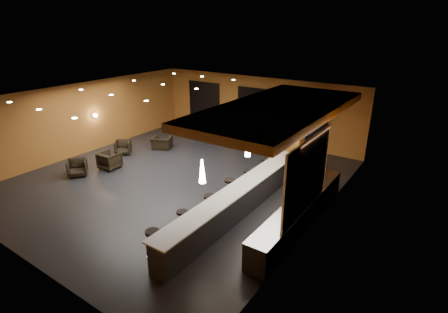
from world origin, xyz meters
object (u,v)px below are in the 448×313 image
Objects in this scene: bar_stool_0 at (153,240)px; bar_stool_2 at (210,203)px; staff_b at (309,169)px; pendant_2 at (281,129)px; armchair_b at (110,160)px; column at (296,133)px; bar_stool_3 at (230,187)px; armchair_a at (77,168)px; bar_counter at (239,201)px; prep_counter at (300,214)px; pendant_1 at (248,146)px; pendant_0 at (202,171)px; bar_stool_5 at (265,165)px; staff_c at (310,174)px; bar_stool_1 at (182,219)px; bar_stool_4 at (248,177)px; armchair_c at (123,147)px; armchair_d at (162,143)px; staff_a at (303,170)px.

bar_stool_2 is at bearing 88.70° from bar_stool_0.
staff_b is 6.95m from bar_stool_0.
armchair_b is at bearing -157.66° from pendant_2.
column is 4.14× the size of bar_stool_3.
bar_counter is at bearing -41.42° from armchair_a.
pendant_1 reaches higher than prep_counter.
prep_counter is 4.72m from bar_stool_0.
bar_stool_5 is (-0.80, 5.38, -1.86)m from pendant_0.
armchair_b is at bearing 17.95° from armchair_a.
armchair_b reaches higher than armchair_a.
bar_stool_3 is (-2.82, 0.18, 0.11)m from prep_counter.
bar_counter is at bearing -102.91° from staff_c.
staff_c is 1.99× the size of armchair_a.
column reaches higher than pendant_0.
bar_stool_0 is 1.15× the size of bar_stool_1.
bar_stool_3 is (-0.82, 2.68, -1.81)m from pendant_0.
armchair_a is 1.04× the size of bar_stool_4.
bar_stool_4 is at bearing 153.02° from prep_counter.
pendant_1 reaches higher than armchair_b.
prep_counter is 3.73m from pendant_2.
bar_stool_2 is at bearing -58.24° from armchair_c.
bar_stool_5 reaches higher than bar_stool_4.
armchair_b is (-6.97, -0.37, -1.97)m from pendant_1.
column is (-2.00, 4.10, 1.32)m from prep_counter.
bar_stool_3 is at bearing 107.10° from pendant_0.
bar_stool_4 reaches higher than bar_stool_1.
armchair_c reaches higher than armchair_d.
column is 3.07m from bar_stool_4.
bar_stool_1 is at bearing -56.80° from armchair_a.
prep_counter reaches higher than bar_stool_5.
armchair_a is (-8.87, -4.11, -0.43)m from staff_c.
bar_stool_5 is at bearing 160.09° from staff_b.
pendant_0 is 2.08m from bar_stool_1.
bar_stool_1 is at bearing -130.08° from staff_b.
column reaches higher than bar_stool_0.
staff_b is 3.34m from bar_stool_3.
staff_c is at bearing 64.93° from bar_stool_1.
armchair_d is 1.18× the size of bar_stool_2.
staff_a is 4.01m from bar_stool_2.
bar_stool_3 is (6.05, -2.71, 0.22)m from armchair_d.
pendant_0 is 5.00m from pendant_2.
bar_stool_2 is at bearing -84.63° from bar_stool_3.
bar_stool_5 is at bearing -16.05° from armchair_a.
pendant_1 is at bearing 178.54° from armchair_b.
bar_stool_0 is (-0.75, -3.84, -1.81)m from pendant_1.
bar_stool_2 is at bearing -46.67° from armchair_a.
pendant_0 is (0.00, -6.60, 0.60)m from column.
armchair_c is at bearing 172.97° from prep_counter.
staff_b is at bearing 63.31° from staff_a.
armchair_d is at bearing 158.90° from staff_a.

